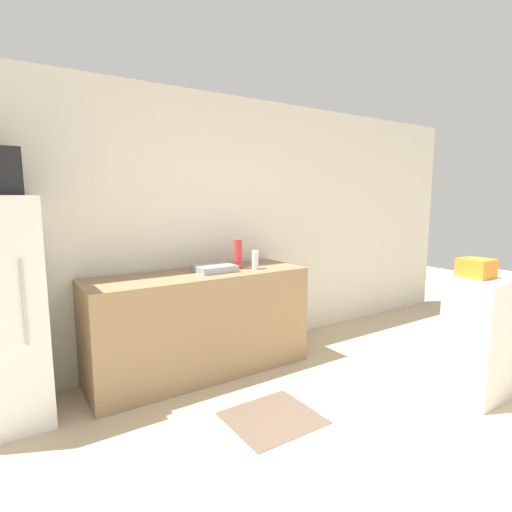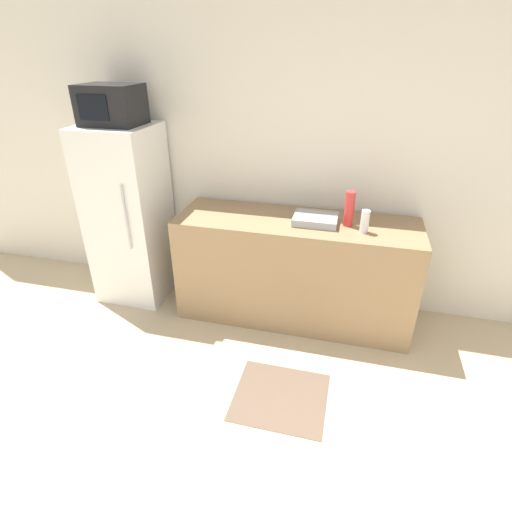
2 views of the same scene
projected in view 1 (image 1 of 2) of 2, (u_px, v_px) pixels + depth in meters
name	position (u px, v px, depth m)	size (l,w,h in m)	color
wall_back	(177.00, 230.00, 3.80)	(8.00, 0.06, 2.60)	silver
counter	(201.00, 323.00, 3.64)	(2.00, 0.64, 0.93)	#937551
sink_basin	(215.00, 268.00, 3.64)	(0.35, 0.27, 0.06)	#9EA3A8
bottle_tall	(238.00, 254.00, 3.77)	(0.08, 0.08, 0.28)	red
bottle_short	(255.00, 260.00, 3.76)	(0.06, 0.06, 0.18)	silver
shelf_cabinet	(487.00, 335.00, 3.25)	(0.74, 0.39, 0.98)	white
basket	(476.00, 268.00, 3.13)	(0.22, 0.23, 0.15)	orange
kitchen_rug	(272.00, 418.00, 2.92)	(0.65, 0.59, 0.01)	brown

